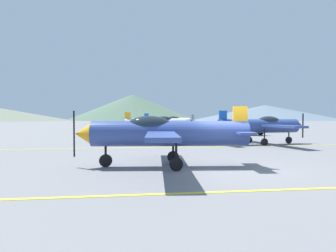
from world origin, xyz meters
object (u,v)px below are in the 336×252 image
object	(u,v)px
airplane_far	(159,123)
airplane_back	(169,121)
airplane_mid	(262,125)
car_sedan	(244,127)
airplane_near	(163,133)

from	to	relation	value
airplane_far	airplane_back	world-z (taller)	same
airplane_mid	airplane_back	distance (m)	19.72
airplane_far	car_sedan	distance (m)	9.62
airplane_near	airplane_mid	size ratio (longest dim) A/B	1.00
airplane_back	car_sedan	bearing A→B (deg)	-49.54
airplane_near	airplane_far	xyz separation A→B (m)	(1.78, 18.39, 0.00)
airplane_near	car_sedan	xyz separation A→B (m)	(11.29, 19.78, -0.50)
airplane_near	airplane_mid	bearing A→B (deg)	46.83
airplane_mid	airplane_far	world-z (taller)	same
airplane_near	airplane_back	bearing A→B (deg)	81.41
airplane_near	airplane_back	world-z (taller)	same
airplane_far	airplane_near	bearing A→B (deg)	-95.54
car_sedan	airplane_back	bearing A→B (deg)	130.46
airplane_far	airplane_back	size ratio (longest dim) A/B	1.00
airplane_mid	airplane_far	distance (m)	11.59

